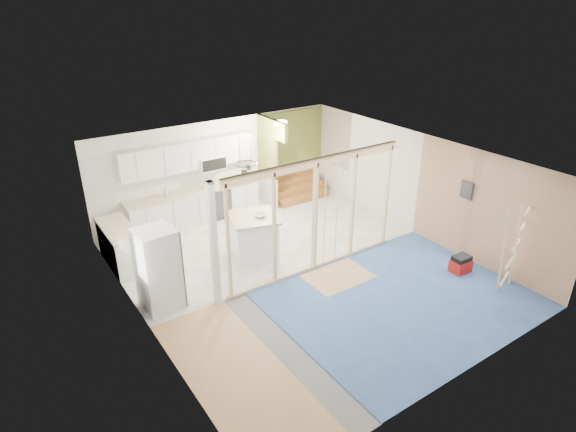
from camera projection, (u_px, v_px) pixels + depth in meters
room at (304, 219)px, 10.11m from camera, size 7.01×8.01×2.61m
floor_overlays at (304, 269)px, 10.74m from camera, size 7.00×8.00×0.03m
stud_frame at (295, 209)px, 9.87m from camera, size 4.66×0.14×2.60m
base_cabinets at (175, 217)px, 12.17m from camera, size 4.45×2.24×0.93m
upper_cabinets at (191, 156)px, 12.33m from camera, size 3.60×0.41×0.85m
green_partition at (287, 169)px, 14.05m from camera, size 2.25×1.51×2.60m
pot_rack at (246, 166)px, 11.08m from camera, size 0.52×0.52×0.72m
sheathing_panel at (489, 213)px, 10.39m from camera, size 0.02×4.00×2.60m
electrical_panel at (467, 190)px, 10.66m from camera, size 0.04×0.30×0.40m
ceiling_light at (281, 123)px, 12.55m from camera, size 0.32×0.32×0.08m
fridge at (159, 269)px, 9.18m from camera, size 0.77×0.75×1.66m
island at (254, 237)px, 11.10m from camera, size 1.31×1.31×1.03m
bowl at (260, 215)px, 10.86m from camera, size 0.27×0.27×0.06m
soap_bottle_a at (166, 191)px, 12.14m from camera, size 0.13×0.13×0.29m
soap_bottle_b at (205, 185)px, 12.64m from camera, size 0.10×0.10×0.19m
toolbox at (461, 264)px, 10.58m from camera, size 0.44×0.34×0.40m
ladder at (511, 248)px, 9.60m from camera, size 1.03×0.17×1.93m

